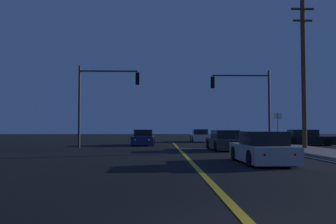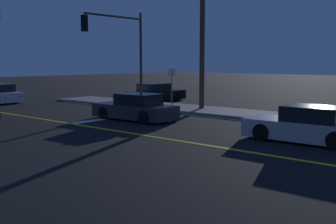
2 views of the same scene
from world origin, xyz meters
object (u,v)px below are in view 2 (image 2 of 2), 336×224
car_far_approaching_charcoal (135,108)px  traffic_signal_near_right (122,43)px  street_sign_corner (172,82)px  car_parked_curb_silver (307,126)px  car_distant_tail_black (156,94)px  utility_pole_right (202,22)px

car_far_approaching_charcoal → traffic_signal_near_right: (2.58, 3.66, 3.46)m
traffic_signal_near_right → street_sign_corner: bearing=115.9°
car_parked_curb_silver → street_sign_corner: bearing=66.8°
car_distant_tail_black → utility_pole_right: 8.02m
traffic_signal_near_right → car_parked_curb_silver: bearing=78.1°
car_distant_tail_black → traffic_signal_near_right: (-5.33, -2.00, 3.46)m
traffic_signal_near_right → utility_pole_right: 5.01m
car_distant_tail_black → street_sign_corner: (-3.97, -4.80, 1.13)m
car_distant_tail_black → car_far_approaching_charcoal: 9.73m
utility_pole_right → car_parked_curb_silver: bearing=-122.2°
car_distant_tail_black → street_sign_corner: size_ratio=1.85×
traffic_signal_near_right → street_sign_corner: 3.89m
car_parked_curb_silver → traffic_signal_near_right: 13.33m
car_parked_curb_silver → utility_pole_right: utility_pole_right is taller
car_parked_curb_silver → utility_pole_right: bearing=56.9°
car_parked_curb_silver → traffic_signal_near_right: size_ratio=0.74×
car_parked_curb_silver → street_sign_corner: 10.65m
utility_pole_right → street_sign_corner: 3.99m
car_far_approaching_charcoal → traffic_signal_near_right: traffic_signal_near_right is taller
car_distant_tail_black → car_parked_curb_silver: bearing=-25.9°
car_distant_tail_black → car_far_approaching_charcoal: bearing=-51.6°
car_far_approaching_charcoal → street_sign_corner: street_sign_corner is taller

